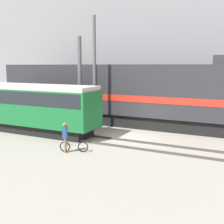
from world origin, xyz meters
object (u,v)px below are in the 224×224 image
Objects in this scene: freight_locomotive at (117,93)px; streetcar at (37,106)px; person at (65,134)px; utility_pole_left at (80,83)px; bicycle at (74,147)px; utility_pole_center at (94,74)px.

streetcar is (-3.78, -5.54, -0.58)m from freight_locomotive.
streetcar is 5.45× the size of person.
utility_pole_left reaches higher than freight_locomotive.
bicycle is 0.18× the size of utility_pole_center.
utility_pole_center reaches higher than utility_pole_left.
streetcar reaches higher than bicycle.
utility_pole_center is (3.22, 2.77, 2.22)m from streetcar.
freight_locomotive is 6.73m from streetcar.
utility_pole_left reaches higher than bicycle.
freight_locomotive is at bearing 78.44° from utility_pole_center.
bicycle is at bearing -72.46° from utility_pole_center.
person is at bearing -84.74° from freight_locomotive.
utility_pole_center is at bearing 107.54° from bicycle.
utility_pole_left is at bearing 180.00° from utility_pole_center.
utility_pole_center is at bearing 40.70° from streetcar.
streetcar is at bearing -124.36° from freight_locomotive.
person reaches higher than bicycle.
person is (4.57, -3.00, -0.96)m from streetcar.
utility_pole_left is (-3.01, 5.46, 3.21)m from bicycle.
bicycle is (4.94, -2.69, -1.70)m from streetcar.
freight_locomotive is 2.54× the size of utility_pole_center.
person is 0.24× the size of utility_pole_left.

